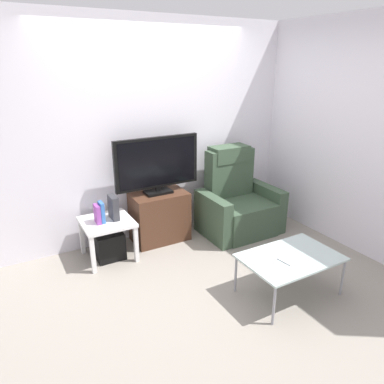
# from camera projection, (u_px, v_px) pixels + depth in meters

# --- Properties ---
(ground_plane) EXTENTS (6.40, 6.40, 0.00)m
(ground_plane) POSITION_uv_depth(u_px,v_px,m) (197.00, 271.00, 3.83)
(ground_plane) COLOR gray
(wall_back) EXTENTS (6.40, 0.06, 2.60)m
(wall_back) POSITION_uv_depth(u_px,v_px,m) (150.00, 132.00, 4.31)
(wall_back) COLOR silver
(wall_back) RESTS_ON ground
(wall_side) EXTENTS (0.06, 4.48, 2.60)m
(wall_side) POSITION_uv_depth(u_px,v_px,m) (336.00, 133.00, 4.25)
(wall_side) COLOR silver
(wall_side) RESTS_ON ground
(tv_stand) EXTENTS (0.67, 0.41, 0.61)m
(tv_stand) POSITION_uv_depth(u_px,v_px,m) (160.00, 217.00, 4.42)
(tv_stand) COLOR #4C2D1E
(tv_stand) RESTS_ON ground
(television) EXTENTS (1.04, 0.20, 0.68)m
(television) POSITION_uv_depth(u_px,v_px,m) (157.00, 164.00, 4.21)
(television) COLOR black
(television) RESTS_ON tv_stand
(recliner_armchair) EXTENTS (0.98, 0.78, 1.08)m
(recliner_armchair) POSITION_uv_depth(u_px,v_px,m) (237.00, 203.00, 4.67)
(recliner_armchair) COLOR #384C38
(recliner_armchair) RESTS_ON ground
(side_table) EXTENTS (0.54, 0.54, 0.45)m
(side_table) POSITION_uv_depth(u_px,v_px,m) (107.00, 226.00, 3.98)
(side_table) COLOR white
(side_table) RESTS_ON ground
(subwoofer_box) EXTENTS (0.31, 0.31, 0.31)m
(subwoofer_box) POSITION_uv_depth(u_px,v_px,m) (109.00, 245.00, 4.06)
(subwoofer_box) COLOR black
(subwoofer_box) RESTS_ON ground
(book_leftmost) EXTENTS (0.05, 0.14, 0.21)m
(book_leftmost) POSITION_uv_depth(u_px,v_px,m) (97.00, 214.00, 3.86)
(book_leftmost) COLOR purple
(book_leftmost) RESTS_ON side_table
(book_middle) EXTENTS (0.04, 0.12, 0.23)m
(book_middle) POSITION_uv_depth(u_px,v_px,m) (102.00, 212.00, 3.88)
(book_middle) COLOR #3366B2
(book_middle) RESTS_ON side_table
(game_console) EXTENTS (0.07, 0.20, 0.27)m
(game_console) POSITION_uv_depth(u_px,v_px,m) (113.00, 207.00, 3.96)
(game_console) COLOR #333338
(game_console) RESTS_ON side_table
(coffee_table) EXTENTS (0.90, 0.60, 0.40)m
(coffee_table) POSITION_uv_depth(u_px,v_px,m) (291.00, 259.00, 3.35)
(coffee_table) COLOR #B2C6C1
(coffee_table) RESTS_ON ground
(cell_phone) EXTENTS (0.09, 0.16, 0.01)m
(cell_phone) POSITION_uv_depth(u_px,v_px,m) (286.00, 261.00, 3.25)
(cell_phone) COLOR #B7B7BC
(cell_phone) RESTS_ON coffee_table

